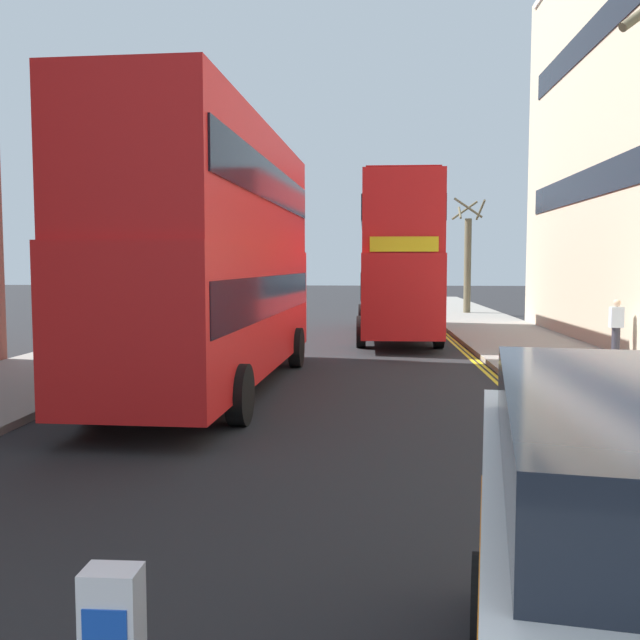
{
  "coord_description": "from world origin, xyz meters",
  "views": [
    {
      "loc": [
        1.24,
        -0.2,
        2.69
      ],
      "look_at": [
        0.5,
        11.0,
        1.8
      ],
      "focal_mm": 39.08,
      "sensor_mm": 36.0,
      "label": 1
    }
  ],
  "objects": [
    {
      "name": "double_decker_bus_oncoming",
      "position": [
        2.34,
        25.69,
        3.03
      ],
      "size": [
        2.81,
        10.81,
        5.64
      ],
      "color": "red",
      "rests_on": "ground"
    },
    {
      "name": "sidewalk_right",
      "position": [
        6.5,
        16.0,
        0.07
      ],
      "size": [
        4.0,
        80.0,
        0.14
      ],
      "primitive_type": "cube",
      "color": "gray",
      "rests_on": "ground"
    },
    {
      "name": "kerb_line_outer",
      "position": [
        4.4,
        14.0,
        0.0
      ],
      "size": [
        0.1,
        56.0,
        0.01
      ],
      "primitive_type": "cube",
      "color": "yellow",
      "rests_on": "ground"
    },
    {
      "name": "double_decker_bus_away",
      "position": [
        -1.97,
        14.6,
        3.03
      ],
      "size": [
        3.13,
        10.9,
        5.64
      ],
      "color": "red",
      "rests_on": "ground"
    },
    {
      "name": "sidewalk_left",
      "position": [
        -6.5,
        16.0,
        0.07
      ],
      "size": [
        4.0,
        80.0,
        0.14
      ],
      "primitive_type": "cube",
      "color": "gray",
      "rests_on": "ground"
    },
    {
      "name": "kerb_line_inner",
      "position": [
        4.24,
        14.0,
        0.0
      ],
      "size": [
        0.1,
        56.0,
        0.01
      ],
      "primitive_type": "cube",
      "color": "yellow",
      "rests_on": "ground"
    },
    {
      "name": "street_tree_mid",
      "position": [
        6.65,
        37.36,
        2.97
      ],
      "size": [
        1.68,
        1.75,
        6.05
      ],
      "color": "#6B6047",
      "rests_on": "sidewalk_right"
    },
    {
      "name": "pedestrian_far",
      "position": [
        8.03,
        19.09,
        0.99
      ],
      "size": [
        0.34,
        0.22,
        1.62
      ],
      "color": "#2D2D38",
      "rests_on": "sidewalk_right"
    }
  ]
}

